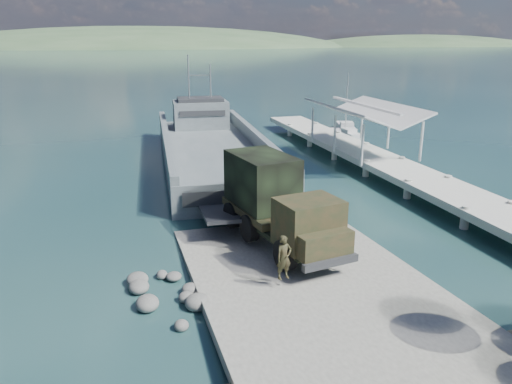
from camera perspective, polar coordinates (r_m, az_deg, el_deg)
name	(u,v)px	position (r m, az deg, el deg)	size (l,w,h in m)	color
ground	(308,285)	(23.02, 5.93, -10.57)	(1400.00, 1400.00, 0.00)	#1C4544
boat_ramp	(317,291)	(22.09, 6.94, -11.15)	(10.00, 18.00, 0.50)	slate
shoreline_rocks	(168,299)	(22.13, -9.99, -11.98)	(3.20, 5.60, 0.90)	#525250
distant_headlands	(161,48)	(581.78, -10.85, 15.90)	(1000.00, 240.00, 48.00)	#344F31
pier	(368,149)	(43.93, 12.68, 4.86)	(6.40, 44.00, 6.10)	#AEADA3
landing_craft	(212,155)	(44.30, -5.02, 4.26)	(10.48, 33.41, 9.78)	#505A5E
military_truck	(276,202)	(25.66, 2.30, -1.12)	(4.37, 9.56, 4.27)	black
soldier	(284,266)	(21.34, 3.20, -8.43)	(0.71, 0.46, 1.94)	black
sailboat_near	(345,134)	(57.64, 10.17, 6.59)	(1.91, 4.90, 5.82)	silver
sailboat_far	(346,128)	(61.09, 10.21, 7.24)	(3.47, 6.02, 7.05)	silver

